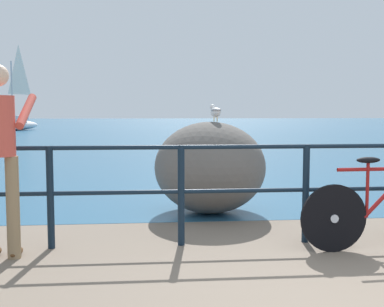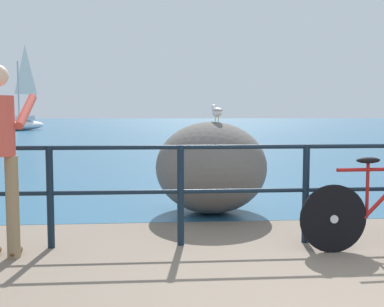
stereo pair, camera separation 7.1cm
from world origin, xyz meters
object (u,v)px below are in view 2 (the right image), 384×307
Objects in this scene: seagull at (217,111)px; breakwater_boulder_main at (211,167)px; person_at_railing at (0,151)px; sailboat at (22,121)px.

breakwater_boulder_main is at bearing 97.16° from seagull.
seagull is at bearing -48.30° from person_at_railing.
breakwater_boulder_main is (2.17, 1.85, -0.38)m from person_at_railing.
sailboat is (-8.06, 31.29, -0.28)m from person_at_railing.
breakwater_boulder_main is 0.75m from seagull.
person_at_railing is 5.19× the size of seagull.
seagull is 0.06× the size of sailboat.
breakwater_boulder_main is 31.16m from sailboat.
seagull is at bearing 19.72° from breakwater_boulder_main.
person_at_railing is 2.88m from breakwater_boulder_main.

